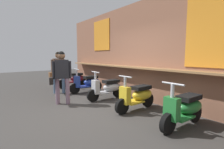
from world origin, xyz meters
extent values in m
plane|color=#383533|center=(0.00, 0.00, 0.00)|extent=(26.59, 26.59, 0.00)
cube|color=#8C5B44|center=(0.00, 2.02, 1.61)|extent=(9.50, 0.25, 3.22)
cube|color=olive|center=(0.00, 1.72, 1.09)|extent=(8.55, 0.36, 0.05)
cube|color=orange|center=(-2.29, 1.89, 2.34)|extent=(1.17, 0.02, 1.28)
cube|color=orange|center=(2.01, 1.89, 2.12)|extent=(0.95, 0.02, 1.84)
ellipsoid|color=maroon|center=(-3.41, 1.25, 0.40)|extent=(0.41, 0.72, 0.30)
cube|color=black|center=(-3.42, 1.20, 0.60)|extent=(0.32, 0.56, 0.10)
cube|color=maroon|center=(-3.43, 0.90, 0.25)|extent=(0.40, 0.52, 0.04)
cube|color=maroon|center=(-3.44, 0.60, 0.47)|extent=(0.29, 0.17, 0.44)
cylinder|color=#B7B7BC|center=(-3.44, 0.60, 0.60)|extent=(0.07, 0.07, 0.70)
cylinder|color=#B7B7BC|center=(-3.44, 0.60, 0.95)|extent=(0.46, 0.06, 0.04)
cylinder|color=black|center=(-3.45, 0.50, 0.20)|extent=(0.12, 0.40, 0.40)
cylinder|color=black|center=(-3.40, 1.50, 0.20)|extent=(0.12, 0.40, 0.40)
ellipsoid|color=#233D9E|center=(-2.07, 1.25, 0.40)|extent=(0.41, 0.71, 0.30)
cube|color=black|center=(-2.07, 1.20, 0.60)|extent=(0.32, 0.56, 0.10)
cube|color=#233D9E|center=(-2.08, 0.90, 0.25)|extent=(0.40, 0.51, 0.04)
cube|color=#233D9E|center=(-2.09, 0.60, 0.47)|extent=(0.29, 0.17, 0.44)
cylinder|color=#B7B7BC|center=(-2.09, 0.60, 0.60)|extent=(0.07, 0.07, 0.70)
cylinder|color=#B7B7BC|center=(-2.09, 0.60, 0.95)|extent=(0.46, 0.05, 0.04)
cylinder|color=black|center=(-2.10, 0.50, 0.20)|extent=(0.12, 0.40, 0.40)
cylinder|color=black|center=(-2.06, 1.50, 0.20)|extent=(0.12, 0.40, 0.40)
ellipsoid|color=#B2B5BA|center=(-0.68, 1.25, 0.40)|extent=(0.42, 0.72, 0.30)
cube|color=black|center=(-0.69, 1.20, 0.60)|extent=(0.33, 0.56, 0.10)
cube|color=#B2B5BA|center=(-0.70, 0.90, 0.25)|extent=(0.41, 0.52, 0.04)
cube|color=#B2B5BA|center=(-0.72, 0.60, 0.47)|extent=(0.29, 0.17, 0.44)
cylinder|color=#B7B7BC|center=(-0.72, 0.60, 0.60)|extent=(0.07, 0.07, 0.70)
cylinder|color=#B7B7BC|center=(-0.72, 0.60, 0.95)|extent=(0.46, 0.06, 0.04)
cylinder|color=black|center=(-0.72, 0.50, 0.20)|extent=(0.12, 0.40, 0.40)
cylinder|color=black|center=(-0.67, 1.50, 0.20)|extent=(0.12, 0.40, 0.40)
ellipsoid|color=gold|center=(0.69, 1.25, 0.40)|extent=(0.39, 0.71, 0.30)
cube|color=black|center=(0.69, 1.20, 0.60)|extent=(0.31, 0.55, 0.10)
cube|color=gold|center=(0.70, 0.90, 0.25)|extent=(0.39, 0.51, 0.04)
cube|color=gold|center=(0.70, 0.60, 0.47)|extent=(0.28, 0.16, 0.44)
cylinder|color=#B7B7BC|center=(0.70, 0.60, 0.60)|extent=(0.07, 0.07, 0.70)
cylinder|color=#B7B7BC|center=(0.70, 0.60, 0.95)|extent=(0.46, 0.04, 0.04)
cylinder|color=black|center=(0.70, 0.50, 0.20)|extent=(0.11, 0.40, 0.40)
cylinder|color=black|center=(0.69, 1.50, 0.20)|extent=(0.11, 0.40, 0.40)
ellipsoid|color=#237533|center=(2.04, 1.25, 0.40)|extent=(0.40, 0.71, 0.30)
cube|color=black|center=(2.04, 1.20, 0.60)|extent=(0.31, 0.56, 0.10)
cube|color=#237533|center=(2.03, 0.90, 0.25)|extent=(0.39, 0.51, 0.04)
cube|color=#237533|center=(2.02, 0.60, 0.47)|extent=(0.28, 0.17, 0.44)
cylinder|color=#B7B7BC|center=(2.02, 0.60, 0.60)|extent=(0.07, 0.07, 0.70)
cylinder|color=#B7B7BC|center=(2.02, 0.60, 0.95)|extent=(0.46, 0.05, 0.04)
cylinder|color=black|center=(2.02, 0.50, 0.20)|extent=(0.11, 0.40, 0.40)
cylinder|color=black|center=(2.04, 1.50, 0.20)|extent=(0.11, 0.40, 0.40)
cylinder|color=gray|center=(-0.98, -0.23, 0.40)|extent=(0.12, 0.12, 0.79)
cylinder|color=gray|center=(-1.16, -0.48, 0.40)|extent=(0.12, 0.12, 0.79)
cube|color=#232328|center=(-1.07, -0.36, 1.07)|extent=(0.32, 0.44, 0.56)
sphere|color=brown|center=(-1.07, -0.36, 1.47)|extent=(0.21, 0.21, 0.21)
sphere|color=black|center=(-1.07, -0.36, 1.51)|extent=(0.20, 0.20, 0.20)
cylinder|color=#232328|center=(-0.99, -0.13, 1.05)|extent=(0.08, 0.08, 0.53)
cylinder|color=#232328|center=(-1.15, -0.58, 1.05)|extent=(0.08, 0.08, 0.53)
cube|color=black|center=(-1.16, -0.65, 0.73)|extent=(0.28, 0.18, 0.20)
cylinder|color=slate|center=(-2.49, 0.21, 0.40)|extent=(0.12, 0.12, 0.80)
cylinder|color=slate|center=(-2.67, -0.07, 0.40)|extent=(0.12, 0.12, 0.80)
cube|color=brown|center=(-2.58, 0.07, 1.08)|extent=(0.24, 0.42, 0.57)
sphere|color=brown|center=(-2.58, 0.07, 1.49)|extent=(0.22, 0.22, 0.22)
sphere|color=black|center=(-2.58, 0.07, 1.52)|extent=(0.20, 0.20, 0.20)
cylinder|color=brown|center=(-2.55, 0.31, 1.06)|extent=(0.08, 0.08, 0.53)
cylinder|color=brown|center=(-2.60, -0.17, 1.06)|extent=(0.08, 0.08, 0.53)
cube|color=brown|center=(-2.59, -0.24, 0.74)|extent=(0.27, 0.13, 0.20)
camera|label=1|loc=(3.72, -2.12, 1.47)|focal=26.18mm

